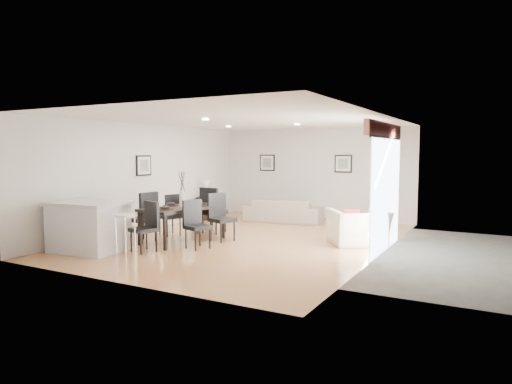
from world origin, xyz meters
The scene contains 26 objects.
ground centered at (0.00, 0.00, 0.00)m, with size 8.00×8.00×0.00m, color #B8804B.
wall_back centered at (0.00, 4.00, 1.35)m, with size 6.00×0.04×2.70m, color silver.
wall_front centered at (0.00, -4.00, 1.35)m, with size 6.00×0.04×2.70m, color silver.
wall_left centered at (-3.00, 0.00, 1.35)m, with size 0.04×8.00×2.70m, color silver.
wall_right centered at (3.00, 0.00, 1.35)m, with size 0.04×8.00×2.70m, color silver.
ceiling centered at (0.00, 0.00, 2.70)m, with size 6.00×8.00×0.02m, color white.
sofa centered at (-0.47, 2.80, 0.32)m, with size 2.20×0.86×0.64m, color gray.
armchair centered at (2.34, 0.59, 0.38)m, with size 1.16×1.02×0.76m, color silver.
dining_table centered at (-1.20, -0.92, 0.70)m, with size 1.22×2.00×0.78m.
dining_chair_wnear centered at (-1.85, -1.40, 0.62)m, with size 0.55×0.55×1.12m.
dining_chair_wfar centered at (-1.86, -0.49, 0.56)m, with size 0.58×0.58×1.00m.
dining_chair_enear centered at (-0.53, -1.36, 0.56)m, with size 0.57×0.57×1.00m.
dining_chair_efar centered at (-0.53, -0.42, 0.59)m, with size 0.61×0.61×1.06m.
dining_chair_head centered at (-1.17, -2.09, 0.56)m, with size 0.55×0.55×1.00m.
dining_chair_foot centered at (-1.20, 0.23, 0.63)m, with size 0.52×0.52×1.13m.
vase centered at (-1.20, -0.92, 1.10)m, with size 1.01×1.55×0.79m.
coffee_table centered at (-0.67, 3.34, 0.22)m, with size 1.12×0.67×0.45m, color black.
side_table centered at (-2.66, 2.07, 0.33)m, with size 0.50×0.50×0.67m, color black.
table_lamp centered at (-2.65, 2.07, 0.99)m, with size 0.26×0.26×0.49m.
cushion centered at (2.23, 0.48, 0.60)m, with size 0.34×0.11×0.34m, color #AC1625.
kitchen_island centered at (-2.23, -2.63, 0.51)m, with size 1.55×1.25×1.01m.
bar_stool centered at (-1.24, -2.63, 0.70)m, with size 0.37×0.37×0.81m.
framed_print_back_left centered at (-1.60, 3.97, 1.65)m, with size 0.52×0.04×0.52m.
framed_print_back_right centered at (0.90, 3.97, 1.65)m, with size 0.52×0.04×0.52m.
framed_print_left_wall centered at (-2.97, -0.20, 1.65)m, with size 0.04×0.52×0.52m.
sliding_door centered at (2.96, 0.30, 1.66)m, with size 0.12×2.70×2.57m.
Camera 1 is at (5.06, -8.96, 1.99)m, focal length 32.00 mm.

